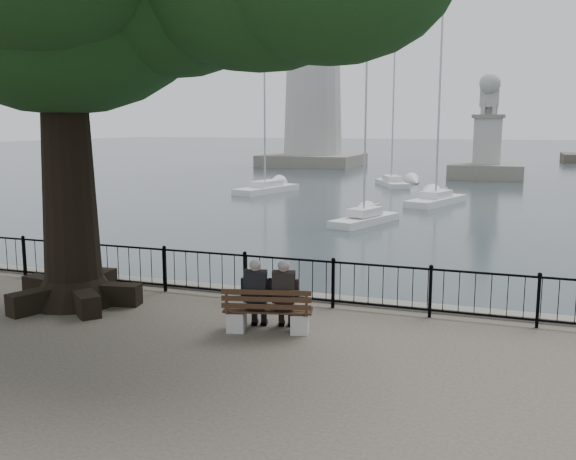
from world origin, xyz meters
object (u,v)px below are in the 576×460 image
at_px(person_right, 285,298).
at_px(lighthouse, 314,44).
at_px(person_left, 257,297).
at_px(lion_monument, 487,152).
at_px(bench, 268,316).

distance_m(person_right, lighthouse, 65.17).
xyz_separation_m(person_left, lion_monument, (1.94, 49.33, 0.71)).
xyz_separation_m(bench, lion_monument, (1.71, 49.37, 1.04)).
xyz_separation_m(person_left, person_right, (0.50, 0.12, 0.00)).
height_order(lighthouse, lion_monument, lighthouse).
xyz_separation_m(person_right, lighthouse, (-18.56, 61.28, 12.14)).
bearing_deg(lighthouse, lion_monument, -31.12).
bearing_deg(lion_monument, person_right, -91.67).
bearing_deg(lighthouse, bench, -73.42).
relative_size(person_left, lion_monument, 0.15).
bearing_deg(lighthouse, person_left, -73.61).
distance_m(person_right, lion_monument, 49.23).
relative_size(person_right, lion_monument, 0.15).
bearing_deg(lion_monument, person_left, -92.26).
bearing_deg(lion_monument, bench, -91.98).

